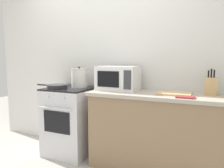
# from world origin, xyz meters

# --- Properties ---
(back_wall) EXTENTS (4.40, 0.10, 2.50)m
(back_wall) POSITION_xyz_m (0.30, 0.97, 1.25)
(back_wall) COLOR silver
(back_wall) RESTS_ON ground_plane
(lower_cabinet_right) EXTENTS (1.64, 0.56, 0.88)m
(lower_cabinet_right) POSITION_xyz_m (0.90, 0.62, 0.44)
(lower_cabinet_right) COLOR #8C7051
(lower_cabinet_right) RESTS_ON ground_plane
(countertop_right) EXTENTS (1.70, 0.60, 0.04)m
(countertop_right) POSITION_xyz_m (0.90, 0.62, 0.90)
(countertop_right) COLOR #ADA393
(countertop_right) RESTS_ON lower_cabinet_right
(stove) EXTENTS (0.60, 0.64, 0.92)m
(stove) POSITION_xyz_m (-0.35, 0.60, 0.46)
(stove) COLOR silver
(stove) RESTS_ON ground_plane
(stock_pot) EXTENTS (0.31, 0.22, 0.28)m
(stock_pot) POSITION_xyz_m (-0.24, 0.68, 1.05)
(stock_pot) COLOR silver
(stock_pot) RESTS_ON stove
(frying_pan) EXTENTS (0.47, 0.27, 0.05)m
(frying_pan) POSITION_xyz_m (-0.47, 0.48, 0.95)
(frying_pan) COLOR #28282B
(frying_pan) RESTS_ON stove
(microwave) EXTENTS (0.50, 0.37, 0.30)m
(microwave) POSITION_xyz_m (0.33, 0.68, 1.07)
(microwave) COLOR white
(microwave) RESTS_ON countertop_right
(cutting_board) EXTENTS (0.36, 0.26, 0.02)m
(cutting_board) POSITION_xyz_m (1.03, 0.60, 0.93)
(cutting_board) COLOR tan
(cutting_board) RESTS_ON countertop_right
(knife_block) EXTENTS (0.13, 0.10, 0.28)m
(knife_block) POSITION_xyz_m (1.40, 0.74, 1.02)
(knife_block) COLOR tan
(knife_block) RESTS_ON countertop_right
(oven_mitt) EXTENTS (0.18, 0.14, 0.02)m
(oven_mitt) POSITION_xyz_m (1.16, 0.44, 0.93)
(oven_mitt) COLOR #993333
(oven_mitt) RESTS_ON countertop_right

